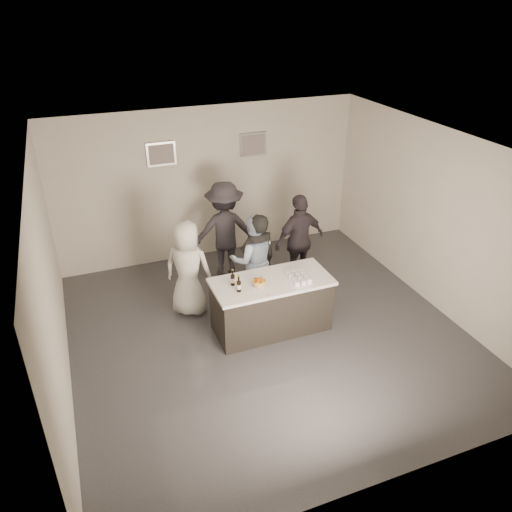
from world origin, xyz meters
name	(u,v)px	position (x,y,z in m)	size (l,w,h in m)	color
floor	(267,333)	(0.00, 0.00, 0.00)	(6.00, 6.00, 0.00)	#3D3D42
ceiling	(270,149)	(0.00, 0.00, 3.00)	(6.00, 6.00, 0.00)	white
wall_back	(210,184)	(0.00, 3.00, 1.50)	(6.00, 0.04, 3.00)	beige
wall_front	(387,384)	(0.00, -3.00, 1.50)	(6.00, 0.04, 3.00)	beige
wall_left	(50,290)	(-3.00, 0.00, 1.50)	(0.04, 6.00, 3.00)	beige
wall_right	(436,220)	(3.00, 0.00, 1.50)	(0.04, 6.00, 3.00)	beige
picture_left	(161,154)	(-0.90, 2.97, 2.20)	(0.54, 0.04, 0.44)	#B2B2B7
picture_right	(253,144)	(0.90, 2.97, 2.20)	(0.54, 0.04, 0.44)	#B2B2B7
bar_counter	(271,305)	(0.11, 0.11, 0.45)	(1.86, 0.86, 0.90)	white
cake	(259,284)	(-0.13, 0.03, 0.94)	(0.20, 0.20, 0.08)	yellow
beer_bottle_a	(233,277)	(-0.49, 0.20, 1.03)	(0.07, 0.07, 0.26)	black
beer_bottle_b	(239,284)	(-0.47, -0.01, 1.03)	(0.07, 0.07, 0.26)	black
tumbler_cluster	(299,277)	(0.51, -0.01, 0.94)	(0.30, 0.40, 0.08)	orange
candles	(266,295)	(-0.14, -0.25, 0.90)	(0.24, 0.08, 0.01)	pink
person_main_black	(258,260)	(0.18, 0.88, 0.84)	(0.61, 0.40, 1.68)	black
person_main_blue	(253,260)	(0.13, 0.96, 0.82)	(0.80, 0.62, 1.64)	#A2B6D4
person_guest_left	(188,269)	(-0.98, 1.05, 0.83)	(0.81, 0.53, 1.65)	silver
person_guest_right	(299,240)	(1.14, 1.27, 0.87)	(1.02, 0.42, 1.74)	#322C34
person_guest_back	(225,231)	(-0.04, 1.99, 0.94)	(1.21, 0.70, 1.88)	#2B2930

